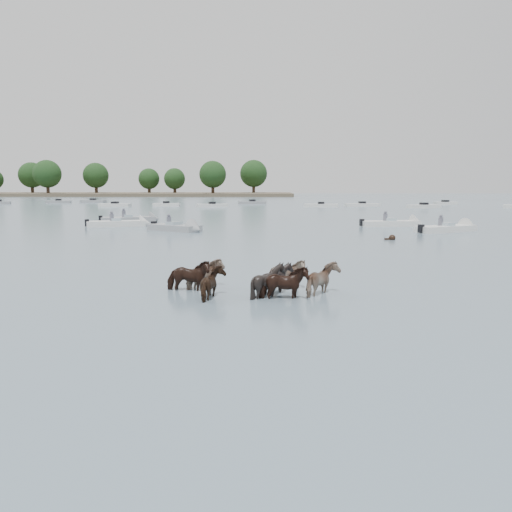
{
  "coord_description": "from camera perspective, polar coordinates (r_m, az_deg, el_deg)",
  "views": [
    {
      "loc": [
        1.25,
        -15.71,
        3.56
      ],
      "look_at": [
        0.96,
        1.72,
        1.1
      ],
      "focal_mm": 35.51,
      "sensor_mm": 36.0,
      "label": 1
    }
  ],
  "objects": [
    {
      "name": "motorboat_c",
      "position": [
        45.78,
        15.73,
        3.54
      ],
      "size": [
        5.7,
        2.29,
        1.92
      ],
      "rotation": [
        0.0,
        0.0,
        0.13
      ],
      "color": "silver",
      "rests_on": "ground"
    },
    {
      "name": "shoreline",
      "position": [
        180.41,
        -22.47,
        6.44
      ],
      "size": [
        160.0,
        30.0,
        1.0
      ],
      "primitive_type": "cube",
      "color": "#4C4233",
      "rests_on": "ground"
    },
    {
      "name": "pony_herd",
      "position": [
        16.71,
        -0.02,
        -2.89
      ],
      "size": [
        5.95,
        3.15,
        1.33
      ],
      "color": "black",
      "rests_on": "ground"
    },
    {
      "name": "ground",
      "position": [
        16.16,
        -3.51,
        -4.71
      ],
      "size": [
        400.0,
        400.0,
        0.0
      ],
      "primitive_type": "plane",
      "color": "slate",
      "rests_on": "ground"
    },
    {
      "name": "swimming_pony",
      "position": [
        34.22,
        15.01,
        1.95
      ],
      "size": [
        0.72,
        0.44,
        0.44
      ],
      "color": "black",
      "rests_on": "ground"
    },
    {
      "name": "treeline",
      "position": [
        180.23,
        -22.77,
        8.37
      ],
      "size": [
        147.6,
        20.96,
        12.08
      ],
      "color": "#382619",
      "rests_on": "ground"
    },
    {
      "name": "motorboat_d",
      "position": [
        41.91,
        21.3,
        2.91
      ],
      "size": [
        5.61,
        3.95,
        1.92
      ],
      "rotation": [
        0.0,
        0.0,
        0.48
      ],
      "color": "silver",
      "rests_on": "ground"
    },
    {
      "name": "motorboat_a",
      "position": [
        45.51,
        -14.48,
        3.57
      ],
      "size": [
        5.54,
        3.04,
        1.92
      ],
      "rotation": [
        0.0,
        0.0,
        0.29
      ],
      "color": "silver",
      "rests_on": "ground"
    },
    {
      "name": "distant_flotilla",
      "position": [
        88.26,
        0.85,
        5.87
      ],
      "size": [
        101.09,
        26.23,
        0.93
      ],
      "color": "gray",
      "rests_on": "ground"
    },
    {
      "name": "motorboat_b",
      "position": [
        39.61,
        -8.44,
        3.11
      ],
      "size": [
        4.96,
        4.03,
        1.92
      ],
      "rotation": [
        0.0,
        0.0,
        -0.58
      ],
      "color": "gray",
      "rests_on": "ground"
    },
    {
      "name": "motorboat_f",
      "position": [
        50.98,
        -13.35,
        4.05
      ],
      "size": [
        5.77,
        3.5,
        1.92
      ],
      "rotation": [
        0.0,
        0.0,
        0.37
      ],
      "color": "gray",
      "rests_on": "ground"
    }
  ]
}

